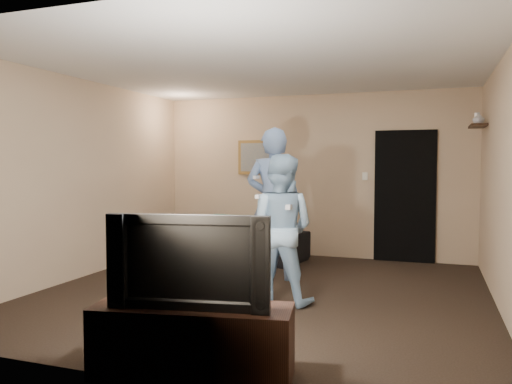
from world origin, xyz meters
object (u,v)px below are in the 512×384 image
at_px(sofa, 236,237).
at_px(wii_player_right, 280,229).
at_px(tv_console, 193,341).
at_px(television, 192,260).
at_px(wii_player_left, 274,204).

distance_m(sofa, wii_player_right, 2.71).
distance_m(tv_console, television, 0.58).
bearing_deg(sofa, wii_player_left, 141.60).
xyz_separation_m(tv_console, wii_player_left, (-0.36, 3.04, 0.73)).
xyz_separation_m(television, wii_player_right, (0.04, 2.00, -0.03)).
distance_m(television, wii_player_right, 2.00).
xyz_separation_m(sofa, tv_console, (1.37, -4.26, -0.08)).
xyz_separation_m(sofa, wii_player_left, (1.02, -1.22, 0.65)).
relative_size(sofa, wii_player_left, 1.14).
relative_size(tv_console, wii_player_left, 0.72).
bearing_deg(tv_console, television, 169.93).
distance_m(sofa, television, 4.50).
bearing_deg(television, sofa, 97.82).
bearing_deg(wii_player_right, television, -91.12).
distance_m(wii_player_left, wii_player_right, 1.13).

